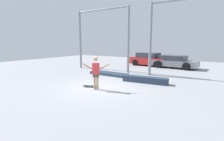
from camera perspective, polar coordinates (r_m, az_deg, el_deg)
ground_plane at (r=9.89m, az=-4.58°, el=-5.60°), size 36.00×36.00×0.00m
skateboarder at (r=9.35m, az=-5.30°, el=-0.13°), size 1.33×0.75×1.78m
skateboard at (r=10.05m, az=-7.22°, el=-5.04°), size 0.81×0.53×0.08m
grind_box at (r=11.20m, az=10.73°, el=-2.96°), size 2.86×0.92×0.38m
manual_pad at (r=13.61m, az=-1.05°, el=-1.04°), size 3.11×1.06×0.19m
canopy_support_left at (r=15.90m, az=-3.29°, el=12.15°), size 5.55×0.20×5.40m
canopy_support_right at (r=12.90m, az=23.90°, el=12.04°), size 5.55×0.20×5.40m
parked_car_red at (r=19.32m, az=12.02°, el=3.58°), size 4.10×2.28×1.40m
parked_car_grey at (r=18.27m, az=19.73°, el=2.73°), size 4.29×2.20×1.24m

